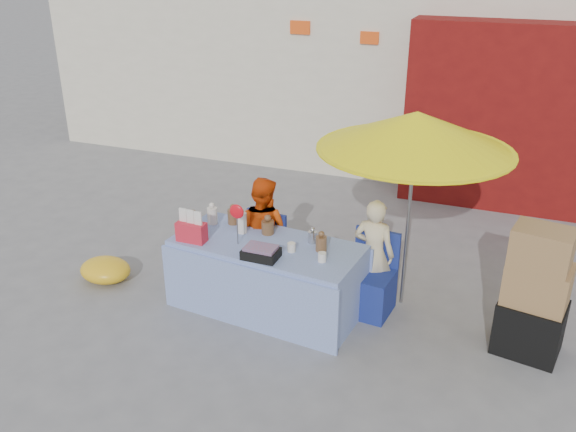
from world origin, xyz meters
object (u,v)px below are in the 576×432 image
at_px(vendor_orange, 262,232).
at_px(vendor_beige, 373,254).
at_px(chair_right, 369,289).
at_px(box_stack, 534,297).
at_px(market_table, 267,275).
at_px(chair_left, 258,268).
at_px(umbrella, 416,132).

relative_size(vendor_orange, vendor_beige, 1.06).
xyz_separation_m(chair_right, box_stack, (1.56, -0.14, 0.33)).
xyz_separation_m(market_table, vendor_beige, (1.01, 0.46, 0.21)).
bearing_deg(box_stack, vendor_orange, 174.48).
bearing_deg(chair_left, market_table, -47.25).
bearing_deg(chair_left, chair_right, 5.91).
relative_size(market_table, vendor_beige, 1.70).
relative_size(market_table, umbrella, 0.98).
height_order(market_table, vendor_beige, vendor_beige).
bearing_deg(vendor_beige, market_table, 30.32).
bearing_deg(market_table, vendor_beige, 30.23).
xyz_separation_m(market_table, box_stack, (2.57, 0.18, 0.20)).
bearing_deg(chair_right, vendor_orange, 179.79).
bearing_deg(vendor_beige, vendor_orange, 5.91).
bearing_deg(market_table, box_stack, 9.93).
height_order(vendor_orange, umbrella, umbrella).
bearing_deg(chair_right, chair_left, -174.09).
height_order(market_table, vendor_orange, vendor_orange).
bearing_deg(vendor_orange, market_table, 123.95).
xyz_separation_m(market_table, chair_right, (1.01, 0.32, -0.13)).
distance_m(chair_left, umbrella, 2.27).
relative_size(market_table, vendor_orange, 1.61).
height_order(market_table, umbrella, umbrella).
height_order(vendor_orange, box_stack, box_stack).
xyz_separation_m(vendor_orange, vendor_beige, (1.25, 0.00, -0.03)).
height_order(chair_right, umbrella, umbrella).
xyz_separation_m(market_table, vendor_orange, (-0.24, 0.46, 0.25)).
height_order(market_table, chair_right, market_table).
distance_m(market_table, umbrella, 2.08).
distance_m(vendor_beige, umbrella, 1.33).
bearing_deg(chair_left, umbrella, 16.31).
height_order(chair_left, umbrella, umbrella).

